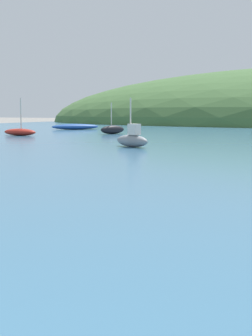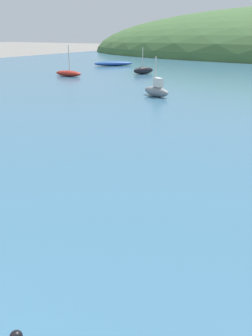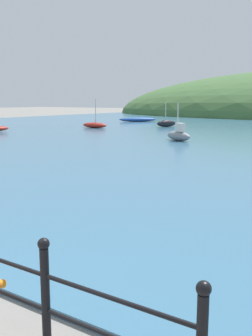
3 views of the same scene
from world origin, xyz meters
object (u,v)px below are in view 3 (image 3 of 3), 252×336
boat_green_fishing (166,123)px  boat_blue_hull (138,119)px  boat_far_right (179,135)px  boat_nearest_quay (95,125)px

boat_green_fishing → boat_blue_hull: bearing=139.0°
boat_far_right → boat_nearest_quay: (-10.95, 5.80, -0.11)m
boat_blue_hull → boat_nearest_quay: 10.68m
boat_nearest_quay → boat_blue_hull: bearing=101.3°
boat_far_right → boat_nearest_quay: 12.39m
boat_blue_hull → boat_far_right: (13.04, -16.28, 0.11)m
boat_blue_hull → boat_green_fishing: bearing=-41.0°
boat_blue_hull → boat_green_fishing: boat_green_fishing is taller
boat_nearest_quay → boat_far_right: bearing=-27.9°
boat_nearest_quay → boat_green_fishing: (4.59, 4.67, 0.07)m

